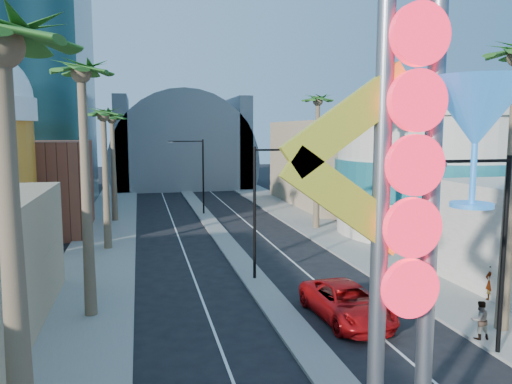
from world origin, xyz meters
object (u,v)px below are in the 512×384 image
neon_sign (436,195)px  red_pickup (347,303)px  pedestrian_a (491,282)px  pedestrian_b (480,320)px

neon_sign → red_pickup: (2.02, 9.94, -6.46)m
pedestrian_a → pedestrian_b: 5.64m
pedestrian_a → red_pickup: bearing=4.0°
red_pickup → pedestrian_a: size_ratio=3.19×
neon_sign → pedestrian_a: (10.31, 10.44, -6.21)m
pedestrian_a → pedestrian_b: size_ratio=1.15×
neon_sign → pedestrian_a: neon_sign is taller
red_pickup → pedestrian_a: bearing=0.2°
red_pickup → pedestrian_a: 8.31m
red_pickup → pedestrian_a: pedestrian_a is taller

